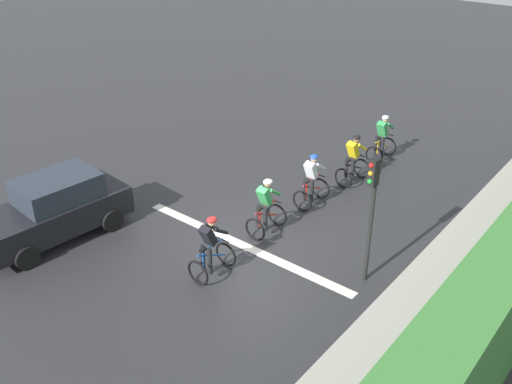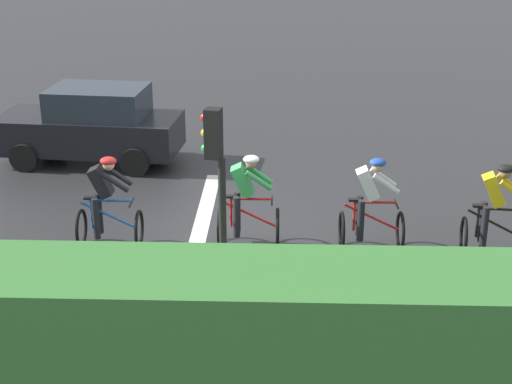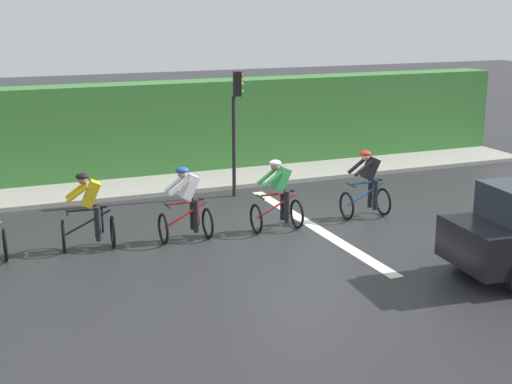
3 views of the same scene
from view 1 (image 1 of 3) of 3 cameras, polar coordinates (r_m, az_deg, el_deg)
ground_plane at (r=15.91m, az=-0.49°, el=-4.80°), size 80.00×80.00×0.00m
sidewalk_kerb at (r=15.33m, az=20.58°, el=-8.04°), size 2.80×24.23×0.12m
stone_wall_low at (r=15.04m, az=23.94°, el=-8.39°), size 0.44×24.23×0.61m
road_marking_stop_line at (r=15.68m, az=-1.30°, el=-5.32°), size 7.00×0.30×0.01m
cyclist_lead at (r=20.64m, az=12.45°, el=5.15°), size 0.68×1.08×1.66m
cyclist_second at (r=18.80m, az=9.65°, el=3.08°), size 0.78×1.14×1.66m
cyclist_mid at (r=17.30m, az=5.54°, el=1.03°), size 0.71×1.10×1.66m
cyclist_fourth at (r=15.80m, az=0.96°, el=-1.65°), size 0.69×1.09×1.66m
cyclist_trailing at (r=14.16m, az=-4.57°, el=-5.68°), size 0.68×1.08×1.66m
car_black at (r=16.58m, az=-19.46°, el=-1.57°), size 2.16×4.24×1.76m
traffic_light_near_crossing at (r=13.46m, az=11.44°, el=-1.03°), size 0.23×0.31×3.34m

